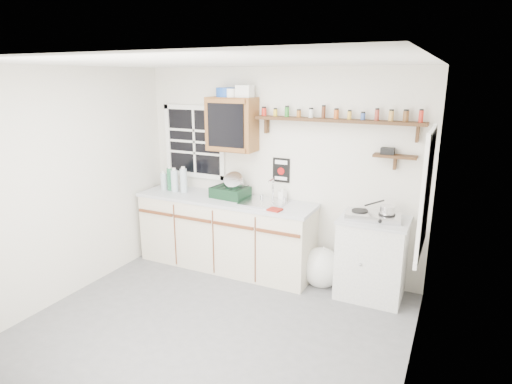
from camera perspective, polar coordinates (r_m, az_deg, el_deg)
room at (r=3.90m, az=-6.28°, el=-1.91°), size 3.64×3.24×2.54m
main_cabinet at (r=5.49m, az=-4.07°, el=-5.42°), size 2.31×0.63×0.92m
right_cabinet at (r=4.93m, az=15.15°, el=-8.47°), size 0.73×0.57×0.91m
sink at (r=5.11m, az=1.09°, el=-1.40°), size 0.52×0.44×0.29m
upper_cabinet at (r=5.28m, az=-3.23°, el=9.01°), size 0.60×0.32×0.65m
upper_cabinet_clutter at (r=5.25m, az=-3.13°, el=13.18°), size 0.47×0.24×0.14m
spice_shelf at (r=4.85m, az=10.71°, el=9.48°), size 1.91×0.18×0.35m
secondary_shelf at (r=4.79m, az=17.78°, el=4.67°), size 0.45×0.16×0.24m
warning_sign at (r=5.24m, az=3.38°, el=2.92°), size 0.22×0.02×0.30m
window_back at (r=5.77m, az=-8.20°, el=6.65°), size 0.93×0.03×0.98m
window_right at (r=3.82m, az=21.80°, el=-0.15°), size 0.03×0.78×1.08m
water_bottles at (r=5.74m, az=-10.89°, el=1.57°), size 0.41×0.13×0.34m
dish_rack at (r=5.35m, az=-3.30°, el=0.36°), size 0.46×0.37×0.33m
soap_bottle at (r=5.23m, az=3.56°, el=-0.19°), size 0.10×0.10×0.18m
rag at (r=4.85m, az=2.53°, el=-2.36°), size 0.17×0.15×0.02m
hotplate at (r=4.74m, az=15.33°, el=-3.08°), size 0.60×0.38×0.08m
saucepan at (r=4.70m, az=17.03°, el=-2.30°), size 0.35×0.26×0.16m
trash_bag at (r=5.17m, az=8.71°, el=-9.88°), size 0.44×0.40×0.51m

